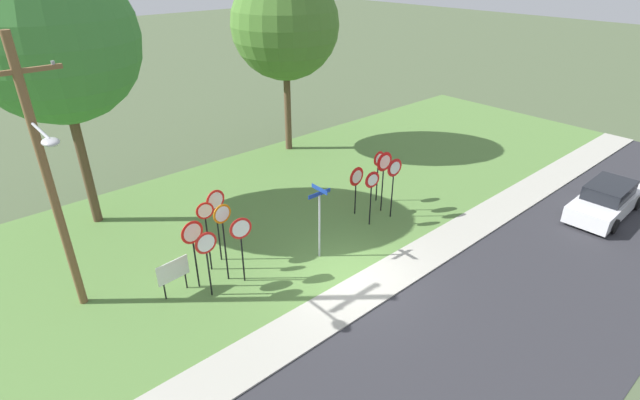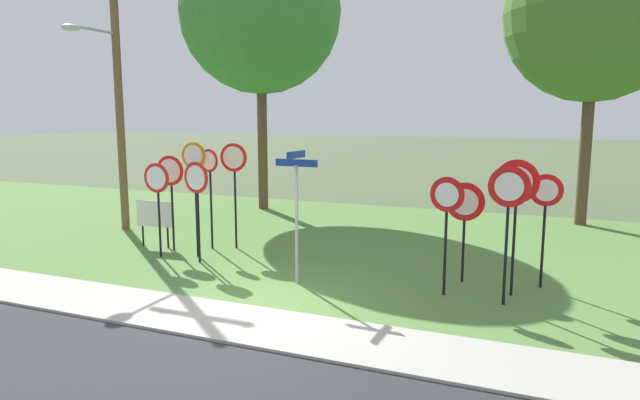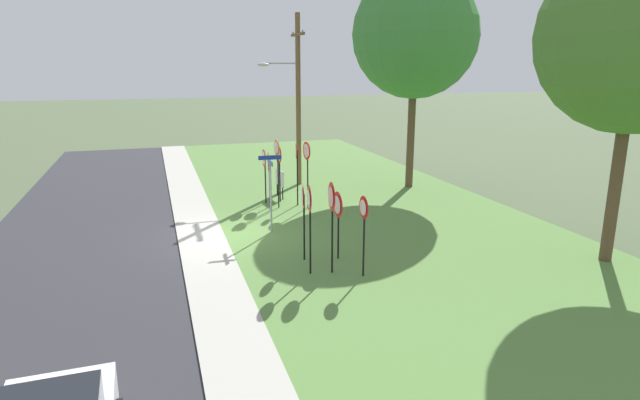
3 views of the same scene
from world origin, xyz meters
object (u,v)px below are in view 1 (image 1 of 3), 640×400
Objects in this scene: stop_sign_far_center at (193,240)px; stop_sign_far_right at (207,251)px; stop_sign_far_left at (206,223)px; yield_sign_far_left at (372,186)px; stop_sign_near_right at (223,227)px; oak_tree_right at (285,25)px; utility_pole at (48,176)px; oak_tree_left at (53,40)px; stop_sign_center_tall at (241,236)px; yield_sign_near_left at (394,174)px; notice_board at (173,272)px; parked_sedan_distant at (606,200)px; yield_sign_near_right at (384,167)px; yield_sign_center at (379,165)px; yield_sign_far_right at (357,180)px; street_name_post at (319,216)px; stop_sign_near_left at (216,210)px.

stop_sign_far_center is 1.06× the size of stop_sign_far_right.
stop_sign_far_left is 6.56m from yield_sign_far_left.
oak_tree_right reaches higher than stop_sign_near_right.
utility_pole is 0.81× the size of oak_tree_left.
yield_sign_near_left is at bearing 7.00° from stop_sign_center_tall.
parked_sedan_distant is at bearing -28.77° from notice_board.
yield_sign_near_right reaches higher than stop_sign_far_left.
parked_sedan_distant is at bearing -48.68° from yield_sign_center.
notice_board is (-1.67, 0.48, -1.22)m from stop_sign_near_right.
parked_sedan_distant is (15.25, -6.16, -1.11)m from stop_sign_far_right.
yield_sign_center is 12.43m from utility_pole.
yield_sign_center is at bearing -0.21° from stop_sign_near_right.
stop_sign_near_right is 1.18× the size of stop_sign_center_tall.
yield_sign_far_right is 1.71× the size of notice_board.
stop_sign_near_right reaches higher than yield_sign_far_right.
parked_sedan_distant is (11.19, -5.54, -1.06)m from street_name_post.
oak_tree_right reaches higher than yield_sign_near_left.
street_name_post is at bearing -8.49° from stop_sign_far_right.
stop_sign_far_left is at bearing 151.40° from parked_sedan_distant.
street_name_post reaches higher than notice_board.
stop_sign_near_right is 0.64m from stop_sign_center_tall.
stop_sign_near_left is 1.12× the size of stop_sign_far_center.
stop_sign_center_tall is 7.12m from yield_sign_near_right.
stop_sign_far_left is 0.26× the size of oak_tree_left.
stop_sign_near_left is at bearing 170.76° from yield_sign_far_right.
oak_tree_left is at bearing 146.20° from yield_sign_center.
stop_sign_far_right is 7.33m from yield_sign_far_right.
notice_board is (-1.52, -0.39, -1.04)m from stop_sign_far_left.
yield_sign_far_left is (6.24, -0.67, -0.31)m from stop_sign_near_right.
oak_tree_right is at bearing 49.38° from stop_sign_far_left.
oak_tree_left reaches higher than stop_sign_far_center.
yield_sign_near_right is at bearing -9.32° from notice_board.
stop_sign_far_center is at bearing -177.46° from yield_sign_far_left.
yield_sign_center is at bearing -97.85° from oak_tree_right.
oak_tree_left is at bearing 67.26° from utility_pole.
utility_pole reaches higher than stop_sign_far_left.
stop_sign_far_left is at bearing 177.30° from yield_sign_center.
yield_sign_near_left is at bearing -94.41° from yield_sign_near_right.
yield_sign_far_right is at bearing 24.82° from street_name_post.
street_name_post is at bearing -21.65° from utility_pole.
oak_tree_left is 11.03m from oak_tree_right.
stop_sign_far_left is 0.57× the size of parked_sedan_distant.
stop_sign_far_right is 1.00× the size of yield_sign_center.
utility_pole is at bearing -112.74° from oak_tree_left.
yield_sign_near_right is 0.27× the size of oak_tree_left.
stop_sign_near_left is 5.14m from utility_pole.
stop_sign_center_tall is 7.70m from yield_sign_center.
stop_sign_near_left is 16.02m from parked_sedan_distant.
yield_sign_far_right is at bearing -38.63° from oak_tree_left.
stop_sign_far_left is 8.14m from yield_sign_center.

